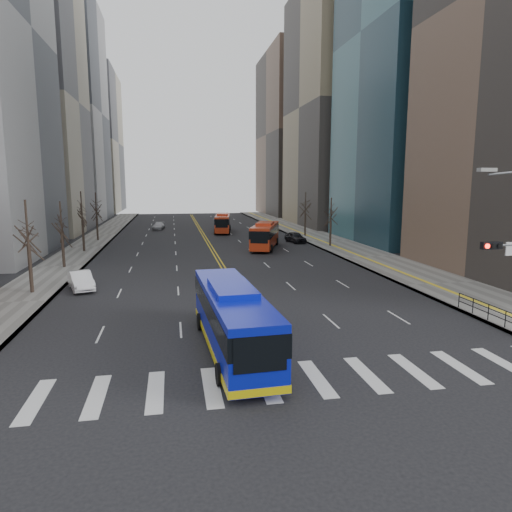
% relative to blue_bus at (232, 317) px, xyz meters
% --- Properties ---
extents(ground, '(220.00, 220.00, 0.00)m').
position_rel_blue_bus_xyz_m(ground, '(2.10, -4.00, -1.85)').
color(ground, black).
extents(sidewalk_right, '(7.00, 130.00, 0.15)m').
position_rel_blue_bus_xyz_m(sidewalk_right, '(19.60, 41.00, -1.77)').
color(sidewalk_right, slate).
rests_on(sidewalk_right, ground).
extents(sidewalk_left, '(5.00, 130.00, 0.15)m').
position_rel_blue_bus_xyz_m(sidewalk_left, '(-14.40, 41.00, -1.77)').
color(sidewalk_left, slate).
rests_on(sidewalk_left, ground).
extents(crosswalk, '(26.70, 4.00, 0.01)m').
position_rel_blue_bus_xyz_m(crosswalk, '(2.10, -4.00, -1.84)').
color(crosswalk, silver).
rests_on(crosswalk, ground).
extents(centerline, '(0.55, 100.00, 0.01)m').
position_rel_blue_bus_xyz_m(centerline, '(2.10, 51.00, -1.84)').
color(centerline, gold).
rests_on(centerline, ground).
extents(office_towers, '(83.00, 134.00, 58.00)m').
position_rel_blue_bus_xyz_m(office_towers, '(2.23, 64.51, 22.08)').
color(office_towers, '#969699').
rests_on(office_towers, ground).
extents(pedestrian_railing, '(0.06, 6.06, 1.02)m').
position_rel_blue_bus_xyz_m(pedestrian_railing, '(16.40, 2.00, -1.02)').
color(pedestrian_railing, black).
rests_on(pedestrian_railing, sidewalk_right).
extents(street_trees, '(35.20, 47.20, 7.60)m').
position_rel_blue_bus_xyz_m(street_trees, '(-5.07, 30.55, 3.03)').
color(street_trees, '#2D221B').
rests_on(street_trees, ground).
extents(blue_bus, '(3.24, 12.22, 3.52)m').
position_rel_blue_bus_xyz_m(blue_bus, '(0.00, 0.00, 0.00)').
color(blue_bus, '#0B17B3').
rests_on(blue_bus, ground).
extents(red_bus_near, '(5.95, 11.17, 3.48)m').
position_rel_blue_bus_xyz_m(red_bus_near, '(9.09, 36.16, 0.09)').
color(red_bus_near, '#B83013').
rests_on(red_bus_near, ground).
extents(red_bus_far, '(3.85, 10.63, 3.32)m').
position_rel_blue_bus_xyz_m(red_bus_far, '(5.71, 56.42, 0.00)').
color(red_bus_far, '#B83013').
rests_on(red_bus_far, ground).
extents(car_white, '(2.97, 4.83, 1.50)m').
position_rel_blue_bus_xyz_m(car_white, '(-10.40, 15.89, -1.10)').
color(car_white, white).
rests_on(car_white, ground).
extents(car_dark_mid, '(2.59, 4.76, 1.54)m').
position_rel_blue_bus_xyz_m(car_dark_mid, '(14.60, 41.08, -1.08)').
color(car_dark_mid, black).
rests_on(car_dark_mid, ground).
extents(car_silver, '(2.47, 4.77, 1.32)m').
position_rel_blue_bus_xyz_m(car_silver, '(-5.47, 62.99, -1.19)').
color(car_silver, '#A4A3A9').
rests_on(car_silver, ground).
extents(car_dark_far, '(3.79, 5.12, 1.29)m').
position_rel_blue_bus_xyz_m(car_dark_far, '(14.60, 60.28, -1.20)').
color(car_dark_far, black).
rests_on(car_dark_far, ground).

